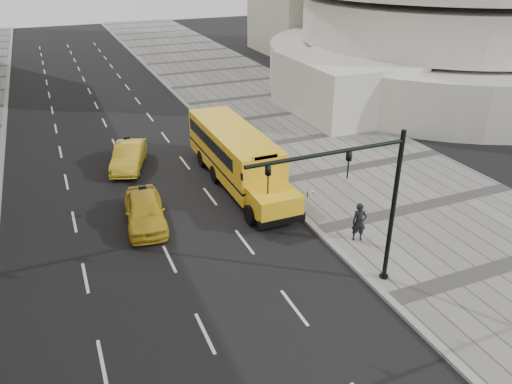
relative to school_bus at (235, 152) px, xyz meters
name	(u,v)px	position (x,y,z in m)	size (l,w,h in m)	color
ground	(164,205)	(-4.50, -1.31, -1.76)	(140.00, 140.00, 0.00)	black
sidewalk_museum	(359,168)	(7.50, -1.31, -1.69)	(12.00, 140.00, 0.15)	gray
curb_museum	(269,184)	(1.50, -1.31, -1.69)	(0.30, 140.00, 0.15)	gray
school_bus	(235,152)	(0.00, 0.00, 0.00)	(2.96, 11.56, 3.19)	yellow
taxi_near	(145,211)	(-5.79, -2.97, -0.99)	(1.82, 4.53, 1.54)	gold
taxi_far	(129,156)	(-5.26, 4.30, -1.02)	(1.57, 4.50, 1.48)	gold
pedestrian	(359,222)	(2.73, -8.34, -0.71)	(0.66, 0.43, 1.81)	black
traffic_signal	(364,196)	(0.69, -11.20, 2.33)	(6.18, 0.36, 6.40)	black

